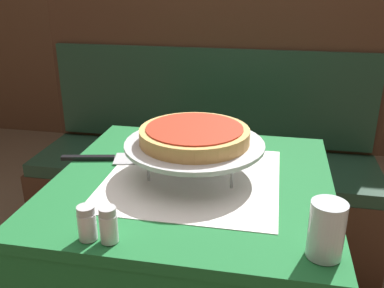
{
  "coord_description": "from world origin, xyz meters",
  "views": [
    {
      "loc": [
        0.21,
        -1.08,
        1.29
      ],
      "look_at": [
        -0.0,
        -0.0,
        0.85
      ],
      "focal_mm": 40.0,
      "sensor_mm": 36.0,
      "label": 1
    }
  ],
  "objects": [
    {
      "name": "dining_table_rear",
      "position": [
        -0.3,
        1.69,
        0.64
      ],
      "size": [
        0.76,
        0.76,
        0.75
      ],
      "color": "red",
      "rests_on": "ground_plane"
    },
    {
      "name": "pizza_server",
      "position": [
        -0.28,
        0.08,
        0.75
      ],
      "size": [
        0.27,
        0.11,
        0.01
      ],
      "color": "#BCBCC1",
      "rests_on": "dining_table_front"
    },
    {
      "name": "deep_dish_pizza",
      "position": [
        -0.0,
        0.03,
        0.87
      ],
      "size": [
        0.31,
        0.31,
        0.04
      ],
      "color": "tan",
      "rests_on": "pizza_pan_stand"
    },
    {
      "name": "salt_shaker",
      "position": [
        -0.17,
        -0.34,
        0.78
      ],
      "size": [
        0.04,
        0.04,
        0.08
      ],
      "color": "silver",
      "rests_on": "dining_table_front"
    },
    {
      "name": "condiment_caddy",
      "position": [
        -0.24,
        1.71,
        0.79
      ],
      "size": [
        0.13,
        0.13,
        0.16
      ],
      "color": "black",
      "rests_on": "dining_table_rear"
    },
    {
      "name": "pepper_shaker",
      "position": [
        -0.12,
        -0.34,
        0.79
      ],
      "size": [
        0.04,
        0.04,
        0.08
      ],
      "color": "silver",
      "rests_on": "dining_table_front"
    },
    {
      "name": "pizza_pan_stand",
      "position": [
        -0.0,
        0.03,
        0.83
      ],
      "size": [
        0.4,
        0.4,
        0.1
      ],
      "color": "#ADADB2",
      "rests_on": "dining_table_front"
    },
    {
      "name": "booth_bench",
      "position": [
        -0.09,
        0.79,
        0.35
      ],
      "size": [
        1.63,
        0.49,
        1.2
      ],
      "color": "#3D2316",
      "rests_on": "ground_plane"
    },
    {
      "name": "water_glass_near",
      "position": [
        0.33,
        -0.3,
        0.81
      ],
      "size": [
        0.07,
        0.07,
        0.12
      ],
      "color": "silver",
      "rests_on": "dining_table_front"
    },
    {
      "name": "dining_table_front",
      "position": [
        0.0,
        0.0,
        0.62
      ],
      "size": [
        0.78,
        0.78,
        0.74
      ],
      "color": "#1E6B33",
      "rests_on": "ground_plane"
    }
  ]
}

